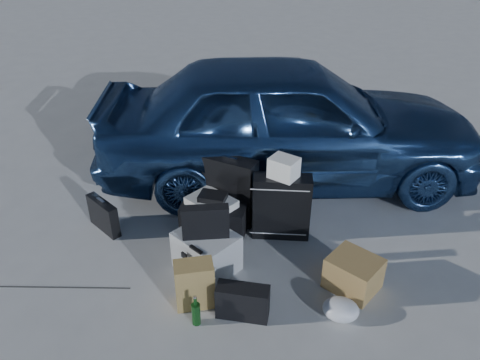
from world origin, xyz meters
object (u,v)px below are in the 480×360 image
car (289,120)px  suitcase_left (230,189)px  cardboard_box (353,274)px  suitcase_right (282,207)px  pelican_case (207,251)px  briefcase (103,215)px  green_bottle (196,311)px  duffel_bag (214,220)px

car → suitcase_left: bearing=141.7°
cardboard_box → suitcase_right: bearing=146.2°
pelican_case → briefcase: 1.22m
suitcase_left → briefcase: bearing=-144.3°
briefcase → suitcase_right: (1.71, 0.50, 0.16)m
suitcase_left → green_bottle: size_ratio=2.56×
cardboard_box → suitcase_left: bearing=155.2°
suitcase_left → cardboard_box: size_ratio=1.74×
green_bottle → briefcase: bearing=148.8°
suitcase_right → green_bottle: (-0.33, -1.34, -0.19)m
pelican_case → suitcase_right: 0.87m
car → suitcase_left: size_ratio=6.07×
briefcase → suitcase_left: size_ratio=0.61×
suitcase_left → suitcase_right: suitcase_left is taller
suitcase_right → suitcase_left: bearing=155.1°
briefcase → green_bottle: briefcase is taller
cardboard_box → green_bottle: cardboard_box is taller
cardboard_box → green_bottle: size_ratio=1.47×
car → green_bottle: car is taller
duffel_bag → cardboard_box: 1.46m
suitcase_left → green_bottle: (0.24, -1.44, -0.22)m
suitcase_left → duffel_bag: 0.36m
duffel_bag → cardboard_box: bearing=-20.5°
pelican_case → green_bottle: bearing=-50.2°
car → cardboard_box: (1.02, -1.68, -0.58)m
cardboard_box → car: bearing=121.3°
car → suitcase_left: car is taller
suitcase_left → suitcase_right: (0.57, -0.10, -0.02)m
car → suitcase_left: (-0.33, -1.05, -0.38)m
car → briefcase: 2.29m
pelican_case → cardboard_box: bearing=32.4°
car → cardboard_box: 2.05m
duffel_bag → briefcase: bearing=-171.4°
duffel_bag → cardboard_box: (1.42, -0.33, -0.01)m
suitcase_left → car: bearing=80.6°
pelican_case → suitcase_left: suitcase_left is taller
duffel_bag → green_bottle: (0.31, -1.15, -0.02)m
suitcase_left → suitcase_right: size_ratio=1.07×
briefcase → suitcase_left: suitcase_left is taller
briefcase → cardboard_box: briefcase is taller
suitcase_right → pelican_case: bearing=-140.8°
pelican_case → cardboard_box: size_ratio=1.25×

